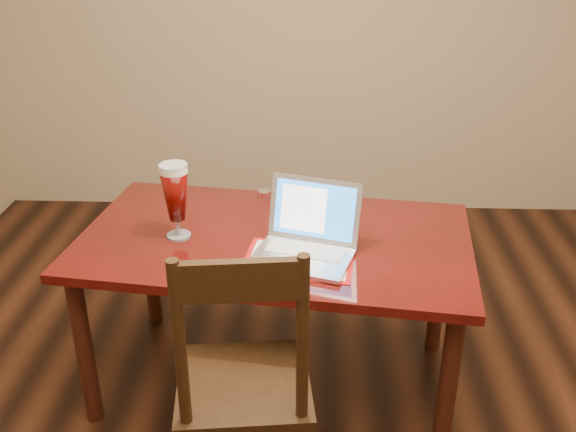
{
  "coord_description": "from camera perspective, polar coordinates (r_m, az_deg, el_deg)",
  "views": [
    {
      "loc": [
        -0.1,
        -1.65,
        1.93
      ],
      "look_at": [
        -0.19,
        0.64,
        0.81
      ],
      "focal_mm": 40.0,
      "sensor_mm": 36.0,
      "label": 1
    }
  ],
  "objects": [
    {
      "name": "dining_table",
      "position": [
        2.61,
        -1.41,
        -3.28
      ],
      "size": [
        1.66,
        1.07,
        1.04
      ],
      "rotation": [
        0.0,
        0.0,
        -0.13
      ],
      "color": "#4B0A0A",
      "rests_on": "ground"
    },
    {
      "name": "dining_chair",
      "position": [
        2.21,
        -3.96,
        -14.71
      ],
      "size": [
        0.49,
        0.48,
        1.06
      ],
      "rotation": [
        0.0,
        0.0,
        0.12
      ],
      "color": "black",
      "rests_on": "ground"
    }
  ]
}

